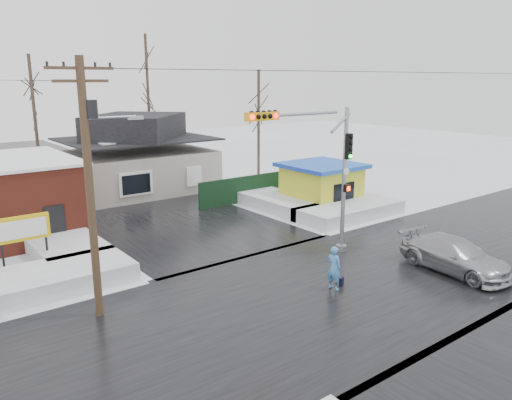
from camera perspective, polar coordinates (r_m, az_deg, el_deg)
ground at (r=20.48m, az=8.16°, el=-10.27°), size 120.00×120.00×0.00m
road_ns at (r=20.47m, az=8.16°, el=-10.24°), size 10.00×120.00×0.02m
road_ew at (r=20.47m, az=8.16°, el=-10.24°), size 120.00×10.00×0.02m
snowbank_nw at (r=21.92m, az=-23.20°, el=-8.51°), size 7.00×3.00×0.80m
snowbank_ne at (r=31.11m, az=10.64°, el=-1.20°), size 7.00×3.00×0.80m
snowbank_nside_w at (r=26.97m, az=-21.82°, el=-4.29°), size 3.00×8.00×0.80m
snowbank_nside_e at (r=33.26m, az=1.92°, el=0.00°), size 3.00×8.00×0.80m
traffic_signal at (r=22.85m, az=7.53°, el=4.18°), size 6.05×0.68×7.00m
utility_pole at (r=17.67m, az=-18.37°, el=2.70°), size 3.15×0.44×9.00m
marquee_sign at (r=23.76m, az=-25.08°, el=-3.13°), size 2.20×0.21×2.55m
house at (r=38.66m, az=-13.41°, el=4.92°), size 10.40×8.40×5.76m
kiosk at (r=33.22m, az=7.47°, el=1.75°), size 4.60×4.60×2.88m
fence at (r=34.38m, az=-0.83°, el=1.32°), size 8.00×0.12×1.80m
tree_far_left at (r=40.10m, az=-24.29°, el=12.07°), size 3.00×3.00×10.00m
tree_far_mid at (r=45.39m, az=-12.40°, el=15.00°), size 3.00×3.00×12.00m
tree_far_right at (r=41.70m, az=0.30°, el=12.17°), size 3.00×3.00×9.00m
pedestrian at (r=20.33m, az=8.91°, el=-7.72°), size 0.52×0.71×1.81m
car at (r=23.61m, az=21.76°, el=-5.93°), size 2.45×5.20×1.47m
shopping_bag at (r=20.96m, az=9.74°, el=-9.23°), size 0.30×0.23×0.35m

